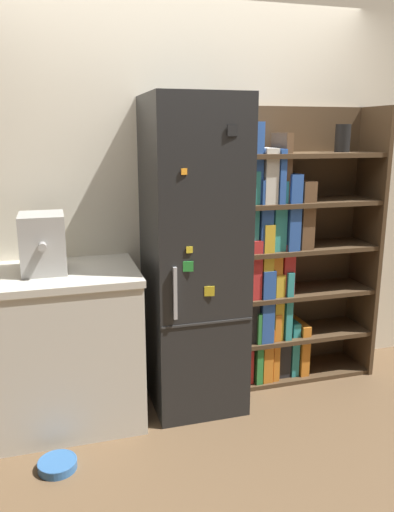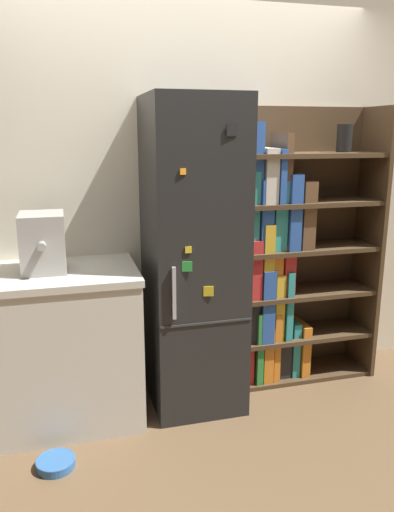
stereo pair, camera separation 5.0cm
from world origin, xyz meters
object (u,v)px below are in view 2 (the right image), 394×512
(refrigerator, at_px, (193,257))
(pet_bowl, at_px, (56,463))
(bookshelf, at_px, (284,259))
(espresso_machine, at_px, (43,242))

(refrigerator, relative_size, pet_bowl, 9.46)
(bookshelf, bearing_deg, pet_bowl, -157.20)
(espresso_machine, bearing_deg, pet_bowl, -89.88)
(bookshelf, xyz_separation_m, espresso_machine, (-1.56, -0.15, 0.24))
(bookshelf, distance_m, espresso_machine, 1.59)
(bookshelf, bearing_deg, espresso_machine, -174.46)
(refrigerator, distance_m, bookshelf, 0.71)
(bookshelf, distance_m, pet_bowl, 1.89)
(pet_bowl, bearing_deg, bookshelf, 22.80)
(espresso_machine, xyz_separation_m, pet_bowl, (0.00, -0.50, -1.07))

